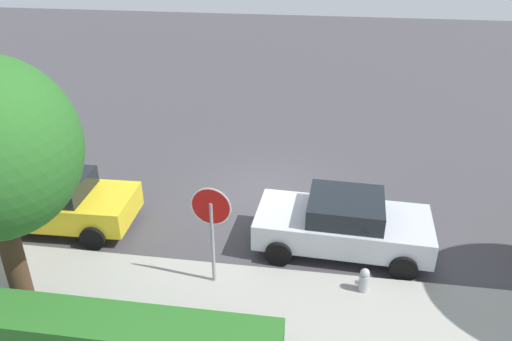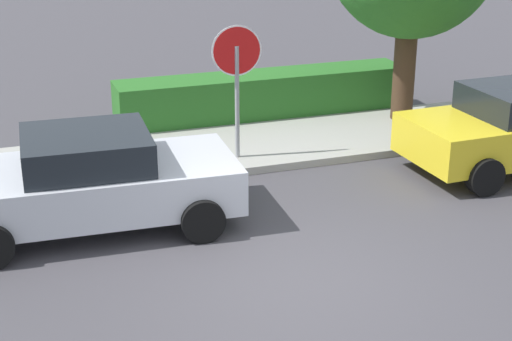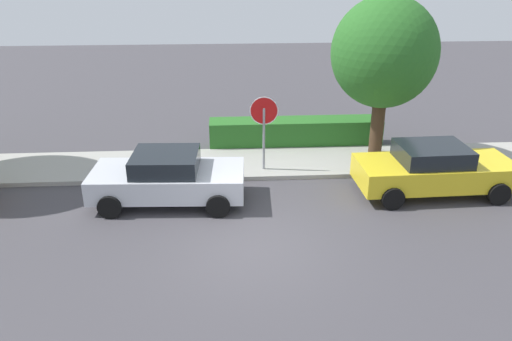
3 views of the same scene
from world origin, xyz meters
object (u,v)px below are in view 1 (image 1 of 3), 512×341
Objects in this scene: stop_sign at (212,220)px; parked_car_silver at (343,223)px; parked_car_yellow at (50,201)px; fire_hydrant at (364,282)px.

parked_car_silver is at bearing -147.09° from stop_sign.
fire_hydrant is at bearing 168.73° from parked_car_yellow.
parked_car_yellow is 6.37× the size of fire_hydrant.
parked_car_yellow reaches higher than parked_car_silver.
stop_sign is 3.52× the size of fire_hydrant.
parked_car_yellow reaches higher than fire_hydrant.
stop_sign reaches higher than parked_car_silver.
stop_sign is at bearing 32.91° from parked_car_silver.
parked_car_silver is at bearing -179.43° from parked_car_yellow.
parked_car_silver is (-2.85, -1.84, -1.01)m from stop_sign.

